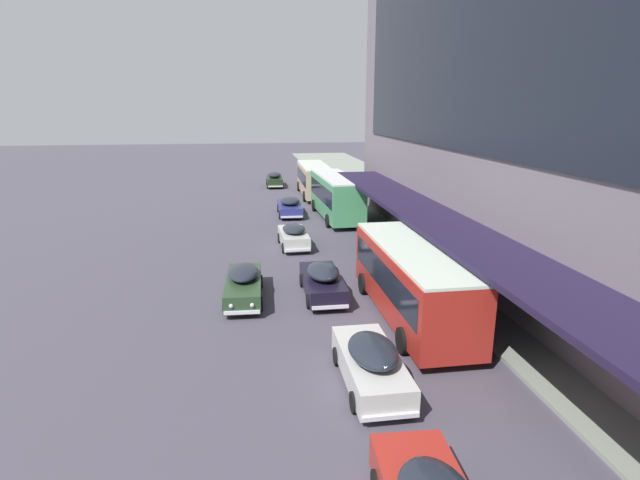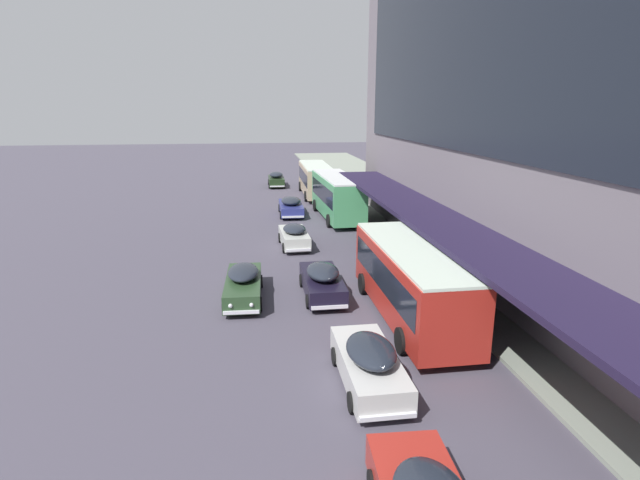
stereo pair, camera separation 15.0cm
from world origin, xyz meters
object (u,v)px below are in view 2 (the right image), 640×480
at_px(transit_bus_kerbside_far, 316,178).
at_px(transit_bus_kerbside_rear, 337,194).
at_px(sedan_oncoming_rear, 276,179).
at_px(sedan_oncoming_front, 322,281).
at_px(sedan_trailing_mid, 243,283).
at_px(sedan_trailing_near, 369,363).
at_px(sedan_second_mid, 291,206).
at_px(sedan_lead_near, 294,236).
at_px(transit_bus_kerbside_front, 411,278).

bearing_deg(transit_bus_kerbside_far, transit_bus_kerbside_rear, -88.35).
height_order(sedan_oncoming_rear, sedan_oncoming_front, sedan_oncoming_rear).
distance_m(transit_bus_kerbside_rear, sedan_trailing_mid, 18.14).
xyz_separation_m(sedan_trailing_near, sedan_trailing_mid, (-4.05, 8.21, -0.05)).
xyz_separation_m(sedan_oncoming_rear, sedan_second_mid, (0.33, -15.51, -0.05)).
xyz_separation_m(transit_bus_kerbside_rear, sedan_lead_near, (-4.21, -7.99, -1.21)).
bearing_deg(sedan_lead_near, transit_bus_kerbside_far, 78.15).
height_order(sedan_trailing_near, sedan_oncoming_front, sedan_trailing_near).
xyz_separation_m(sedan_trailing_near, sedan_oncoming_rear, (-0.59, 41.99, 0.01)).
height_order(transit_bus_kerbside_front, sedan_oncoming_rear, transit_bus_kerbside_front).
bearing_deg(sedan_trailing_near, transit_bus_kerbside_front, 58.97).
distance_m(transit_bus_kerbside_front, sedan_oncoming_front, 4.63).
height_order(transit_bus_kerbside_rear, sedan_lead_near, transit_bus_kerbside_rear).
bearing_deg(sedan_lead_near, transit_bus_kerbside_front, -72.13).
xyz_separation_m(sedan_lead_near, sedan_oncoming_front, (0.53, -8.77, 0.04)).
bearing_deg(transit_bus_kerbside_far, sedan_trailing_near, -94.88).
relative_size(transit_bus_kerbside_rear, sedan_oncoming_front, 2.01).
bearing_deg(sedan_lead_near, sedan_oncoming_rear, 89.33).
distance_m(sedan_trailing_near, sedan_second_mid, 26.48).
distance_m(transit_bus_kerbside_rear, sedan_second_mid, 4.16).
xyz_separation_m(transit_bus_kerbside_front, sedan_oncoming_front, (-3.29, 3.10, -1.02)).
distance_m(transit_bus_kerbside_rear, transit_bus_kerbside_far, 10.62).
bearing_deg(sedan_trailing_mid, sedan_trailing_near, -63.74).
bearing_deg(sedan_oncoming_rear, transit_bus_kerbside_front, -84.56).
relative_size(transit_bus_kerbside_front, sedan_oncoming_front, 2.00).
relative_size(sedan_trailing_mid, sedan_oncoming_front, 1.07).
relative_size(transit_bus_kerbside_front, sedan_lead_near, 2.23).
distance_m(transit_bus_kerbside_rear, sedan_oncoming_rear, 17.72).
xyz_separation_m(transit_bus_kerbside_front, sedan_trailing_mid, (-6.99, 3.32, -1.06)).
xyz_separation_m(transit_bus_kerbside_far, sedan_trailing_near, (-3.02, -35.36, -1.00)).
bearing_deg(transit_bus_kerbside_far, sedan_oncoming_front, -97.02).
bearing_deg(transit_bus_kerbside_rear, sedan_trailing_near, -97.66).
xyz_separation_m(sedan_trailing_near, sedan_second_mid, (-0.26, 26.48, -0.04)).
relative_size(transit_bus_kerbside_front, sedan_second_mid, 1.92).
distance_m(transit_bus_kerbside_far, sedan_trailing_mid, 28.07).
bearing_deg(transit_bus_kerbside_rear, transit_bus_kerbside_front, -91.11).
distance_m(sedan_trailing_mid, sedan_oncoming_rear, 33.95).
bearing_deg(sedan_trailing_mid, transit_bus_kerbside_far, 75.40).
height_order(transit_bus_kerbside_rear, sedan_trailing_mid, transit_bus_kerbside_rear).
bearing_deg(sedan_second_mid, sedan_lead_near, -93.69).
relative_size(transit_bus_kerbside_front, transit_bus_kerbside_far, 1.00).
bearing_deg(sedan_trailing_near, transit_bus_kerbside_far, 85.12).
distance_m(sedan_second_mid, sedan_oncoming_front, 18.50).
height_order(transit_bus_kerbside_front, transit_bus_kerbside_rear, transit_bus_kerbside_rear).
bearing_deg(transit_bus_kerbside_far, sedan_trailing_mid, -104.60).
distance_m(transit_bus_kerbside_front, sedan_second_mid, 21.85).
relative_size(sedan_trailing_near, sedan_oncoming_front, 1.01).
bearing_deg(sedan_oncoming_front, sedan_trailing_near, -87.49).
height_order(sedan_trailing_near, sedan_trailing_mid, sedan_trailing_near).
relative_size(sedan_trailing_near, sedan_lead_near, 1.12).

